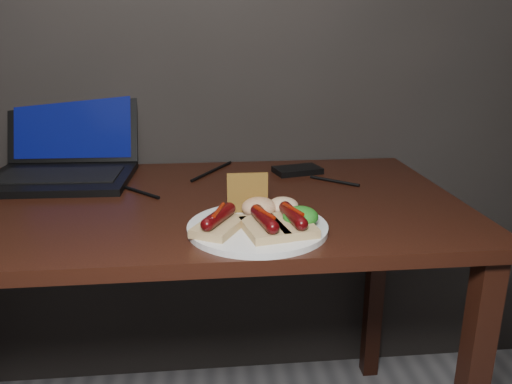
{
  "coord_description": "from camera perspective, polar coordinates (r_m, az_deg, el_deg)",
  "views": [
    {
      "loc": [
        0.11,
        0.26,
        1.12
      ],
      "look_at": [
        0.21,
        1.2,
        0.82
      ],
      "focal_mm": 35.0,
      "sensor_mm": 36.0,
      "label": 1
    }
  ],
  "objects": [
    {
      "name": "desk",
      "position": [
        1.22,
        -10.7,
        -4.88
      ],
      "size": [
        1.4,
        0.7,
        0.75
      ],
      "color": "black",
      "rests_on": "ground"
    },
    {
      "name": "laptop",
      "position": [
        1.45,
        -21.06,
        3.68
      ],
      "size": [
        0.38,
        0.38,
        0.25
      ],
      "color": "black",
      "rests_on": "desk"
    },
    {
      "name": "hard_drive",
      "position": [
        1.4,
        4.75,
        2.5
      ],
      "size": [
        0.14,
        0.11,
        0.02
      ],
      "primitive_type": "cube",
      "rotation": [
        0.0,
        0.0,
        0.24
      ],
      "color": "black",
      "rests_on": "desk"
    },
    {
      "name": "desk_cables",
      "position": [
        1.31,
        -11.21,
        1.03
      ],
      "size": [
        0.97,
        0.34,
        0.01
      ],
      "color": "black",
      "rests_on": "desk"
    },
    {
      "name": "plate",
      "position": [
        0.99,
        0.18,
        -4.07
      ],
      "size": [
        0.32,
        0.32,
        0.01
      ],
      "primitive_type": "cylinder",
      "rotation": [
        0.0,
        0.0,
        0.15
      ],
      "color": "silver",
      "rests_on": "desk"
    },
    {
      "name": "bread_sausage_left",
      "position": [
        0.95,
        -4.27,
        -3.44
      ],
      "size": [
        0.12,
        0.13,
        0.04
      ],
      "color": "tan",
      "rests_on": "plate"
    },
    {
      "name": "bread_sausage_center",
      "position": [
        0.94,
        0.95,
        -3.71
      ],
      "size": [
        0.09,
        0.13,
        0.04
      ],
      "color": "tan",
      "rests_on": "plate"
    },
    {
      "name": "bread_sausage_right",
      "position": [
        0.96,
        4.23,
        -3.32
      ],
      "size": [
        0.09,
        0.12,
        0.04
      ],
      "color": "tan",
      "rests_on": "plate"
    },
    {
      "name": "crispbread",
      "position": [
        1.04,
        -0.97,
        -0.09
      ],
      "size": [
        0.09,
        0.01,
        0.08
      ],
      "primitive_type": "cube",
      "color": "olive",
      "rests_on": "plate"
    },
    {
      "name": "salad_greens",
      "position": [
        0.97,
        5.1,
        -2.82
      ],
      "size": [
        0.07,
        0.07,
        0.04
      ],
      "primitive_type": "ellipsoid",
      "color": "#185410",
      "rests_on": "plate"
    },
    {
      "name": "salsa_mound",
      "position": [
        1.02,
        0.35,
        -1.77
      ],
      "size": [
        0.07,
        0.07,
        0.04
      ],
      "primitive_type": "ellipsoid",
      "color": "#96290F",
      "rests_on": "plate"
    },
    {
      "name": "coleslaw_mound",
      "position": [
        1.04,
        3.12,
        -1.59
      ],
      "size": [
        0.06,
        0.06,
        0.04
      ],
      "primitive_type": "ellipsoid",
      "color": "beige",
      "rests_on": "plate"
    }
  ]
}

